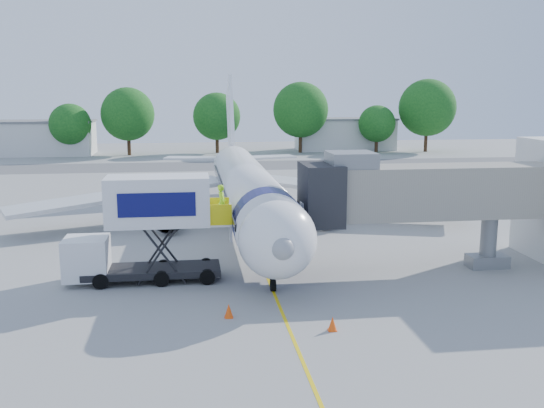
{
  "coord_description": "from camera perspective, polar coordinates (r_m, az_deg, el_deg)",
  "views": [
    {
      "loc": [
        -3.89,
        -37.94,
        9.76
      ],
      "look_at": [
        0.8,
        -3.17,
        3.2
      ],
      "focal_mm": 40.0,
      "sensor_mm": 36.0,
      "label": 1
    }
  ],
  "objects": [
    {
      "name": "tree_d",
      "position": [
        97.24,
        -5.22,
        8.21
      ],
      "size": [
        7.5,
        7.5,
        9.56
      ],
      "color": "#382314",
      "rests_on": "ground"
    },
    {
      "name": "catering_hiloader",
      "position": [
        31.8,
        -11.78,
        -2.35
      ],
      "size": [
        8.5,
        2.44,
        5.5
      ],
      "color": "black",
      "rests_on": "ground"
    },
    {
      "name": "aircraft",
      "position": [
        42.78,
        -2.37,
        1.42
      ],
      "size": [
        34.17,
        37.73,
        11.35
      ],
      "color": "white",
      "rests_on": "ground"
    },
    {
      "name": "taxiway_strip",
      "position": [
        80.62,
        -4.87,
        3.6
      ],
      "size": [
        120.0,
        10.0,
        0.01
      ],
      "primitive_type": "cube",
      "color": "#59595B",
      "rests_on": "ground"
    },
    {
      "name": "jet_bridge",
      "position": [
        33.58,
        13.15,
        1.03
      ],
      "size": [
        13.9,
        3.2,
        6.6
      ],
      "color": "gray",
      "rests_on": "ground"
    },
    {
      "name": "ground_tug",
      "position": [
        22.32,
        4.04,
        -13.14
      ],
      "size": [
        4.02,
        2.51,
        1.5
      ],
      "rotation": [
        0.0,
        0.0,
        0.16
      ],
      "color": "silver",
      "rests_on": "ground"
    },
    {
      "name": "safety_cone_a",
      "position": [
        26.92,
        -4.09,
        -10.01
      ],
      "size": [
        0.39,
        0.39,
        0.63
      ],
      "color": "#FF4D0D",
      "rests_on": "ground"
    },
    {
      "name": "tree_e",
      "position": [
        97.52,
        2.71,
        8.84
      ],
      "size": [
        8.8,
        8.8,
        11.22
      ],
      "color": "#382314",
      "rests_on": "ground"
    },
    {
      "name": "ground",
      "position": [
        39.36,
        -1.78,
        -3.77
      ],
      "size": [
        160.0,
        160.0,
        0.0
      ],
      "primitive_type": "plane",
      "color": "gray",
      "rests_on": "ground"
    },
    {
      "name": "tree_g",
      "position": [
        102.09,
        14.41,
        8.77
      ],
      "size": [
        9.19,
        9.19,
        11.71
      ],
      "color": "#382314",
      "rests_on": "ground"
    },
    {
      "name": "outbuilding_right",
      "position": [
        103.48,
        6.87,
        6.58
      ],
      "size": [
        16.4,
        7.4,
        5.3
      ],
      "color": "silver",
      "rests_on": "ground"
    },
    {
      "name": "tree_f",
      "position": [
        99.68,
        9.85,
        7.45
      ],
      "size": [
        5.92,
        5.92,
        7.55
      ],
      "color": "#382314",
      "rests_on": "ground"
    },
    {
      "name": "guidance_line",
      "position": [
        39.36,
        -1.78,
        -3.76
      ],
      "size": [
        0.15,
        70.0,
        0.01
      ],
      "primitive_type": "cube",
      "color": "yellow",
      "rests_on": "ground"
    },
    {
      "name": "tree_c",
      "position": [
        96.0,
        -13.43,
        8.23
      ],
      "size": [
        8.12,
        8.12,
        10.35
      ],
      "color": "#382314",
      "rests_on": "ground"
    },
    {
      "name": "outbuilding_left",
      "position": [
        101.11,
        -21.58,
        5.82
      ],
      "size": [
        18.4,
        8.4,
        5.3
      ],
      "color": "silver",
      "rests_on": "ground"
    },
    {
      "name": "safety_cone_b",
      "position": [
        25.6,
        5.71,
        -11.17
      ],
      "size": [
        0.38,
        0.38,
        0.61
      ],
      "color": "#FF4D0D",
      "rests_on": "ground"
    },
    {
      "name": "tree_b",
      "position": [
        96.64,
        -18.47,
        7.11
      ],
      "size": [
        6.23,
        6.23,
        7.94
      ],
      "color": "#382314",
      "rests_on": "ground"
    }
  ]
}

